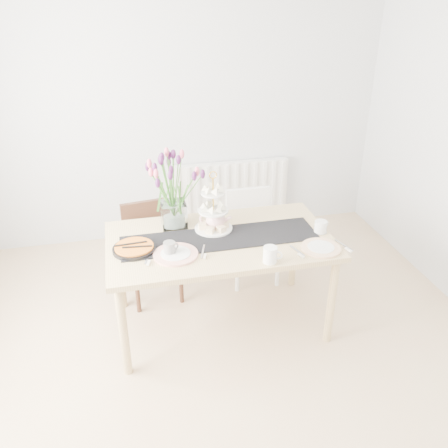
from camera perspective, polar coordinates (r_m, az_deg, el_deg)
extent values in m
plane|color=tan|center=(3.32, 1.33, -18.83)|extent=(4.50, 4.50, 0.00)
plane|color=silver|center=(4.64, -5.46, 13.58)|extent=(4.00, 0.00, 4.00)
cube|color=white|center=(4.94, 0.83, 4.17)|extent=(1.20, 0.08, 0.60)
cube|color=tan|center=(3.39, -0.50, -2.07)|extent=(1.60, 0.90, 0.04)
cylinder|color=tan|center=(3.23, -12.01, -12.51)|extent=(0.06, 0.06, 0.71)
cylinder|color=tan|center=(3.51, 12.80, -9.04)|extent=(0.06, 0.06, 0.71)
cylinder|color=tan|center=(3.85, -12.44, -5.37)|extent=(0.06, 0.06, 0.71)
cylinder|color=tan|center=(4.08, 8.42, -2.95)|extent=(0.06, 0.06, 0.71)
cube|color=#341E13|center=(3.92, -8.59, -3.58)|extent=(0.45, 0.45, 0.04)
cube|color=#341E13|center=(3.97, -9.39, 0.24)|extent=(0.40, 0.10, 0.38)
cylinder|color=#341E13|center=(3.86, -10.38, -8.03)|extent=(0.04, 0.04, 0.38)
cylinder|color=#341E13|center=(3.92, -5.19, -7.03)|extent=(0.04, 0.04, 0.38)
cylinder|color=#341E13|center=(4.15, -11.39, -5.31)|extent=(0.04, 0.04, 0.38)
cylinder|color=#341E13|center=(4.21, -6.58, -4.43)|extent=(0.04, 0.04, 0.38)
cube|color=white|center=(4.12, 3.46, -1.67)|extent=(0.39, 0.39, 0.04)
cube|color=white|center=(4.18, 2.88, 1.95)|extent=(0.39, 0.04, 0.37)
cylinder|color=white|center=(4.04, 1.62, -5.77)|extent=(0.04, 0.04, 0.38)
cylinder|color=white|center=(4.13, 6.48, -5.12)|extent=(0.04, 0.04, 0.38)
cylinder|color=white|center=(4.33, 0.44, -3.23)|extent=(0.04, 0.04, 0.38)
cylinder|color=white|center=(4.42, 4.99, -2.69)|extent=(0.04, 0.04, 0.38)
cube|color=black|center=(3.38, -0.50, -1.71)|extent=(1.40, 0.35, 0.01)
cube|color=silver|center=(3.54, -6.08, 1.19)|extent=(0.18, 0.18, 0.18)
cylinder|color=gold|center=(3.41, -1.30, 2.33)|extent=(0.01, 0.01, 0.41)
cylinder|color=white|center=(3.49, -1.27, -0.49)|extent=(0.28, 0.28, 0.01)
cylinder|color=white|center=(3.43, -1.29, 1.63)|extent=(0.22, 0.22, 0.01)
cylinder|color=white|center=(3.37, -1.32, 3.76)|extent=(0.18, 0.18, 0.01)
cylinder|color=silver|center=(3.51, 11.54, -0.34)|extent=(0.12, 0.12, 0.09)
cylinder|color=black|center=(3.29, -10.74, -2.96)|extent=(0.30, 0.30, 0.03)
cylinder|color=orange|center=(3.28, -10.76, -2.69)|extent=(0.26, 0.26, 0.01)
cylinder|color=slate|center=(3.19, -6.58, -2.95)|extent=(0.11, 0.11, 0.09)
cylinder|color=white|center=(3.10, 5.56, -3.70)|extent=(0.12, 0.12, 0.11)
cylinder|color=white|center=(3.19, -5.84, -3.65)|extent=(0.38, 0.38, 0.02)
cylinder|color=white|center=(3.32, 11.57, -2.83)|extent=(0.34, 0.34, 0.01)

